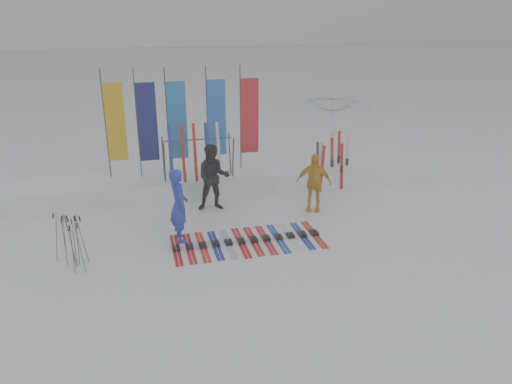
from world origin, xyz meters
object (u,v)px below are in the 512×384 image
object	(u,v)px
person_black	(213,178)
tent_canopy	(331,132)
person_blue	(179,205)
ski_rack	(198,153)
ski_row	(247,241)
person_yellow	(314,183)

from	to	relation	value
person_black	tent_canopy	size ratio (longest dim) A/B	0.66
person_blue	person_black	bearing A→B (deg)	-39.61
ski_rack	person_blue	bearing A→B (deg)	-107.15
person_blue	ski_row	size ratio (longest dim) A/B	0.50
person_black	tent_canopy	bearing A→B (deg)	38.06
person_yellow	ski_rack	distance (m)	3.53
person_yellow	tent_canopy	world-z (taller)	tent_canopy
person_yellow	ski_row	xyz separation A→B (m)	(-2.26, -1.52, -0.80)
person_blue	tent_canopy	bearing A→B (deg)	-58.11
ski_row	person_blue	bearing A→B (deg)	160.93
person_yellow	person_blue	bearing A→B (deg)	-141.37
tent_canopy	person_black	bearing A→B (deg)	-148.69
person_yellow	tent_canopy	size ratio (longest dim) A/B	0.58
person_yellow	ski_rack	size ratio (longest dim) A/B	0.81
person_black	ski_row	size ratio (longest dim) A/B	0.52
person_blue	tent_canopy	world-z (taller)	tent_canopy
person_blue	tent_canopy	xyz separation A→B (m)	(5.77, 4.55, 0.38)
tent_canopy	ski_rack	world-z (taller)	tent_canopy
person_yellow	ski_rack	world-z (taller)	ski_rack
person_blue	person_yellow	xyz separation A→B (m)	(3.83, 0.98, -0.09)
ski_rack	ski_row	bearing A→B (deg)	-78.28
person_black	ski_rack	size ratio (longest dim) A/B	0.93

